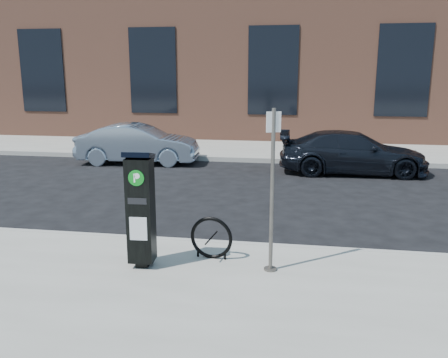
% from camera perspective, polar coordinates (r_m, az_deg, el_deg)
% --- Properties ---
extents(ground, '(120.00, 120.00, 0.00)m').
position_cam_1_polar(ground, '(8.19, 0.08, -8.50)').
color(ground, black).
rests_on(ground, ground).
extents(sidewalk_far, '(60.00, 12.00, 0.15)m').
position_cam_1_polar(sidewalk_far, '(21.76, 6.07, 5.09)').
color(sidewalk_far, gray).
rests_on(sidewalk_far, ground).
extents(curb_near, '(60.00, 0.12, 0.16)m').
position_cam_1_polar(curb_near, '(8.15, 0.06, -8.06)').
color(curb_near, '#9E9B93').
rests_on(curb_near, ground).
extents(curb_far, '(60.00, 0.12, 0.16)m').
position_cam_1_polar(curb_far, '(15.87, 4.77, 2.24)').
color(curb_far, '#9E9B93').
rests_on(curb_far, ground).
extents(building, '(28.00, 10.05, 8.25)m').
position_cam_1_polar(building, '(24.59, 6.74, 15.47)').
color(building, '#905841').
rests_on(building, ground).
extents(parking_kiosk, '(0.42, 0.37, 1.74)m').
position_cam_1_polar(parking_kiosk, '(6.98, -10.00, -3.49)').
color(parking_kiosk, black).
rests_on(parking_kiosk, sidewalk_near).
extents(sign_pole, '(0.20, 0.19, 2.35)m').
position_cam_1_polar(sign_pole, '(6.69, 5.80, -1.64)').
color(sign_pole, '#5E5A53').
rests_on(sign_pole, sidewalk_near).
extents(bike_rack, '(0.67, 0.13, 0.67)m').
position_cam_1_polar(bike_rack, '(7.34, -1.54, -7.10)').
color(bike_rack, black).
rests_on(bike_rack, sidewalk_near).
extents(car_silver, '(4.04, 1.71, 1.30)m').
position_cam_1_polar(car_silver, '(15.88, -10.31, 4.18)').
color(car_silver, '#8697AB').
rests_on(car_silver, ground).
extents(car_dark, '(4.37, 1.90, 1.25)m').
position_cam_1_polar(car_dark, '(14.60, 15.20, 3.10)').
color(car_dark, black).
rests_on(car_dark, ground).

